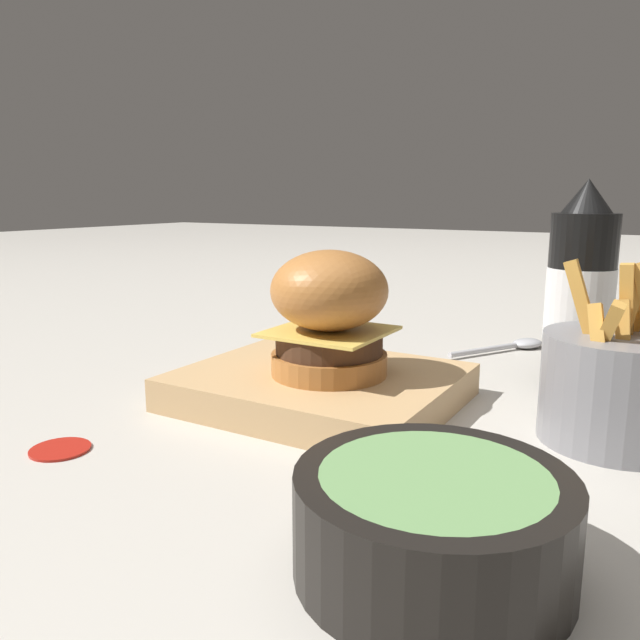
{
  "coord_description": "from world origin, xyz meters",
  "views": [
    {
      "loc": [
        -0.28,
        0.54,
        0.2
      ],
      "look_at": [
        0.01,
        0.05,
        0.08
      ],
      "focal_mm": 35.0,
      "sensor_mm": 36.0,
      "label": 1
    }
  ],
  "objects_px": {
    "burger": "(333,313)",
    "spoon": "(517,345)",
    "fries_basket": "(618,385)",
    "side_bowl": "(433,521)",
    "ketchup_bottle": "(580,294)",
    "serving_board": "(320,387)"
  },
  "relations": [
    {
      "from": "burger",
      "to": "spoon",
      "type": "distance_m",
      "value": 0.34
    },
    {
      "from": "fries_basket",
      "to": "side_bowl",
      "type": "relative_size",
      "value": 1.01
    },
    {
      "from": "ketchup_bottle",
      "to": "side_bowl",
      "type": "distance_m",
      "value": 0.41
    },
    {
      "from": "serving_board",
      "to": "burger",
      "type": "relative_size",
      "value": 2.13
    },
    {
      "from": "fries_basket",
      "to": "side_bowl",
      "type": "height_order",
      "value": "fries_basket"
    },
    {
      "from": "serving_board",
      "to": "burger",
      "type": "height_order",
      "value": "burger"
    },
    {
      "from": "burger",
      "to": "fries_basket",
      "type": "xyz_separation_m",
      "value": [
        -0.24,
        -0.04,
        -0.04
      ]
    },
    {
      "from": "fries_basket",
      "to": "spoon",
      "type": "relative_size",
      "value": 1.06
    },
    {
      "from": "serving_board",
      "to": "fries_basket",
      "type": "distance_m",
      "value": 0.26
    },
    {
      "from": "ketchup_bottle",
      "to": "spoon",
      "type": "relative_size",
      "value": 1.52
    },
    {
      "from": "side_bowl",
      "to": "serving_board",
      "type": "bearing_deg",
      "value": -47.44
    },
    {
      "from": "serving_board",
      "to": "side_bowl",
      "type": "xyz_separation_m",
      "value": [
        -0.19,
        0.21,
        0.01
      ]
    },
    {
      "from": "ketchup_bottle",
      "to": "side_bowl",
      "type": "bearing_deg",
      "value": 88.79
    },
    {
      "from": "burger",
      "to": "ketchup_bottle",
      "type": "xyz_separation_m",
      "value": [
        -0.18,
        -0.2,
        0.01
      ]
    },
    {
      "from": "serving_board",
      "to": "side_bowl",
      "type": "distance_m",
      "value": 0.28
    },
    {
      "from": "spoon",
      "to": "fries_basket",
      "type": "bearing_deg",
      "value": -121.54
    },
    {
      "from": "spoon",
      "to": "side_bowl",
      "type": "bearing_deg",
      "value": -140.37
    },
    {
      "from": "ketchup_bottle",
      "to": "spoon",
      "type": "distance_m",
      "value": 0.17
    },
    {
      "from": "burger",
      "to": "ketchup_bottle",
      "type": "height_order",
      "value": "ketchup_bottle"
    },
    {
      "from": "serving_board",
      "to": "spoon",
      "type": "bearing_deg",
      "value": -109.99
    },
    {
      "from": "burger",
      "to": "fries_basket",
      "type": "bearing_deg",
      "value": -170.01
    },
    {
      "from": "serving_board",
      "to": "ketchup_bottle",
      "type": "height_order",
      "value": "ketchup_bottle"
    }
  ]
}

